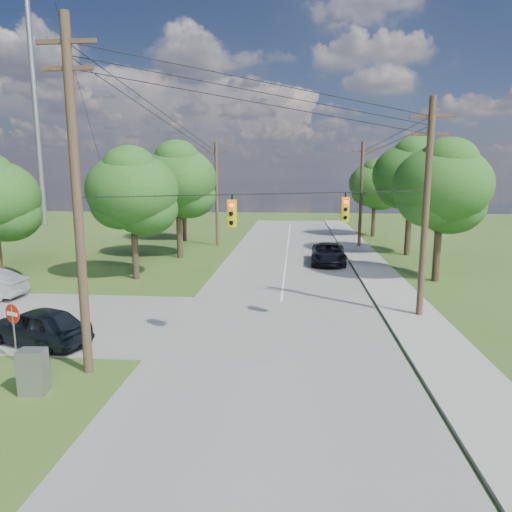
# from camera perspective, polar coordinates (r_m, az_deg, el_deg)

# --- Properties ---
(ground) EXTENTS (140.00, 140.00, 0.00)m
(ground) POSITION_cam_1_polar(r_m,az_deg,el_deg) (16.20, -5.34, -15.33)
(ground) COLOR #33511B
(ground) RESTS_ON ground
(main_road) EXTENTS (10.00, 100.00, 0.03)m
(main_road) POSITION_cam_1_polar(r_m,az_deg,el_deg) (20.60, 2.73, -9.56)
(main_road) COLOR gray
(main_road) RESTS_ON ground
(sidewalk_east) EXTENTS (2.60, 100.00, 0.12)m
(sidewalk_east) POSITION_cam_1_polar(r_m,az_deg,el_deg) (21.43, 21.19, -9.35)
(sidewalk_east) COLOR gray
(sidewalk_east) RESTS_ON ground
(pole_sw) EXTENTS (2.00, 0.32, 12.00)m
(pole_sw) POSITION_cam_1_polar(r_m,az_deg,el_deg) (16.50, -21.49, 6.91)
(pole_sw) COLOR #4F3E28
(pole_sw) RESTS_ON ground
(pole_ne) EXTENTS (2.00, 0.32, 10.50)m
(pole_ne) POSITION_cam_1_polar(r_m,az_deg,el_deg) (23.27, 20.49, 5.84)
(pole_ne) COLOR #4F3E28
(pole_ne) RESTS_ON ground
(pole_north_e) EXTENTS (2.00, 0.32, 10.00)m
(pole_north_e) POSITION_cam_1_polar(r_m,az_deg,el_deg) (44.85, 13.00, 7.56)
(pole_north_e) COLOR #4F3E28
(pole_north_e) RESTS_ON ground
(pole_north_w) EXTENTS (2.00, 0.32, 10.00)m
(pole_north_w) POSITION_cam_1_polar(r_m,az_deg,el_deg) (45.08, -4.94, 7.79)
(pole_north_w) COLOR #4F3E28
(pole_north_w) RESTS_ON ground
(power_lines) EXTENTS (13.93, 29.62, 4.93)m
(power_lines) POSITION_cam_1_polar(r_m,az_deg,el_deg) (26.05, 2.36, 14.97)
(power_lines) COLOR black
(power_lines) RESTS_ON ground
(traffic_signals) EXTENTS (4.91, 3.27, 1.05)m
(traffic_signals) POSITION_cam_1_polar(r_m,az_deg,el_deg) (18.87, 4.50, 5.67)
(traffic_signals) COLOR yellow
(traffic_signals) RESTS_ON ground
(radio_mast) EXTENTS (0.70, 0.70, 45.00)m
(radio_mast) POSITION_cam_1_polar(r_m,az_deg,el_deg) (71.36, -26.30, 21.74)
(radio_mast) COLOR gray
(radio_mast) RESTS_ON ground
(tree_w_near) EXTENTS (6.00, 6.00, 8.40)m
(tree_w_near) POSITION_cam_1_polar(r_m,az_deg,el_deg) (31.29, -15.21, 7.90)
(tree_w_near) COLOR #412F20
(tree_w_near) RESTS_ON ground
(tree_w_mid) EXTENTS (6.40, 6.40, 9.22)m
(tree_w_mid) POSITION_cam_1_polar(r_m,az_deg,el_deg) (38.62, -9.74, 9.45)
(tree_w_mid) COLOR #412F20
(tree_w_mid) RESTS_ON ground
(tree_w_far) EXTENTS (6.00, 6.00, 8.73)m
(tree_w_far) POSITION_cam_1_polar(r_m,az_deg,el_deg) (48.81, -9.05, 9.20)
(tree_w_far) COLOR #412F20
(tree_w_far) RESTS_ON ground
(tree_e_near) EXTENTS (6.20, 6.20, 8.81)m
(tree_e_near) POSITION_cam_1_polar(r_m,az_deg,el_deg) (31.78, 22.19, 8.14)
(tree_e_near) COLOR #412F20
(tree_e_near) RESTS_ON ground
(tree_e_mid) EXTENTS (6.60, 6.60, 9.64)m
(tree_e_mid) POSITION_cam_1_polar(r_m,az_deg,el_deg) (41.55, 18.85, 9.55)
(tree_e_mid) COLOR #412F20
(tree_e_mid) RESTS_ON ground
(tree_e_far) EXTENTS (5.80, 5.80, 8.32)m
(tree_e_far) POSITION_cam_1_polar(r_m,az_deg,el_deg) (53.12, 14.65, 8.71)
(tree_e_far) COLOR #412F20
(tree_e_far) RESTS_ON ground
(car_cross_dark) EXTENTS (5.05, 3.41, 1.60)m
(car_cross_dark) POSITION_cam_1_polar(r_m,az_deg,el_deg) (20.95, -25.56, -7.89)
(car_cross_dark) COLOR black
(car_cross_dark) RESTS_ON cross_road
(car_main_north) EXTENTS (2.88, 5.81, 1.58)m
(car_main_north) POSITION_cam_1_polar(r_m,az_deg,el_deg) (36.33, 9.03, 0.30)
(car_main_north) COLOR black
(car_main_north) RESTS_ON main_road
(control_cabinet) EXTENTS (0.87, 0.66, 1.48)m
(control_cabinet) POSITION_cam_1_polar(r_m,az_deg,el_deg) (16.66, -26.09, -12.86)
(control_cabinet) COLOR gray
(control_cabinet) RESTS_ON ground
(do_not_enter_sign) EXTENTS (0.71, 0.29, 2.25)m
(do_not_enter_sign) POSITION_cam_1_polar(r_m,az_deg,el_deg) (19.30, -28.10, -7.05)
(do_not_enter_sign) COLOR gray
(do_not_enter_sign) RESTS_ON ground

